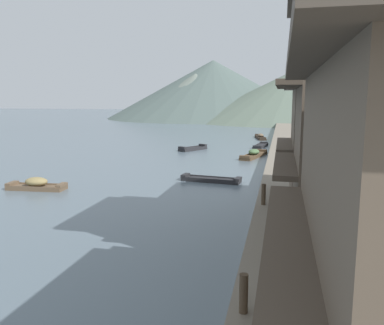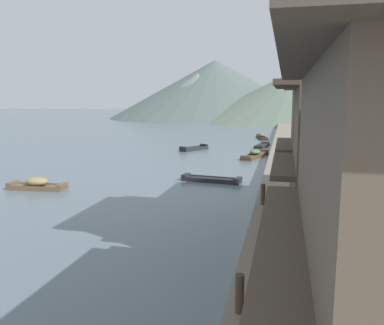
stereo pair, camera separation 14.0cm
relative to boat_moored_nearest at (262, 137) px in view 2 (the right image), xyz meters
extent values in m
cube|color=#33281E|center=(0.00, 0.00, -0.11)|extent=(1.99, 5.73, 0.24)
cube|color=#33281E|center=(-0.48, 2.63, 0.11)|extent=(0.94, 0.51, 0.21)
cube|color=#33281E|center=(0.48, -2.63, 0.11)|extent=(0.94, 0.51, 0.21)
cube|color=#33281E|center=(-0.44, -0.08, 0.04)|extent=(1.01, 5.08, 0.08)
cube|color=#33281E|center=(0.44, 0.08, 0.04)|extent=(1.01, 5.08, 0.08)
ellipsoid|color=brown|center=(0.00, 0.00, 0.25)|extent=(1.09, 1.38, 0.49)
cube|color=#232326|center=(-6.55, -14.64, -0.09)|extent=(2.73, 3.69, 0.28)
cube|color=#232326|center=(-5.72, -13.19, 0.18)|extent=(1.01, 0.79, 0.25)
cube|color=#232326|center=(-7.39, -16.09, 0.18)|extent=(1.01, 0.79, 0.25)
cube|color=#232326|center=(-6.98, -14.40, 0.09)|extent=(1.63, 2.77, 0.08)
cube|color=#232326|center=(-6.13, -14.89, 0.09)|extent=(1.63, 2.77, 0.08)
cube|color=brown|center=(0.38, -18.44, -0.11)|extent=(2.41, 5.58, 0.25)
cube|color=brown|center=(1.01, -15.93, 0.13)|extent=(1.05, 0.59, 0.22)
cube|color=brown|center=(-0.26, -20.95, 0.13)|extent=(1.05, 0.59, 0.22)
cube|color=brown|center=(-0.12, -18.32, 0.05)|extent=(1.30, 4.84, 0.08)
cube|color=brown|center=(0.87, -18.57, 0.05)|extent=(1.30, 4.84, 0.08)
ellipsoid|color=#4C6B42|center=(0.38, -18.44, 0.29)|extent=(1.30, 1.59, 0.55)
cube|color=brown|center=(-11.89, -35.48, -0.12)|extent=(3.69, 1.40, 0.22)
cube|color=brown|center=(-13.54, -35.60, 0.09)|extent=(0.44, 1.04, 0.20)
cube|color=brown|center=(-10.24, -35.35, 0.09)|extent=(0.44, 1.04, 0.20)
cube|color=brown|center=(-11.85, -36.00, 0.03)|extent=(3.11, 0.31, 0.08)
cube|color=brown|center=(-11.93, -34.95, 0.03)|extent=(3.11, 0.31, 0.08)
ellipsoid|color=olive|center=(-11.89, -35.48, 0.27)|extent=(1.50, 1.12, 0.56)
cube|color=#232326|center=(0.56, -9.84, -0.13)|extent=(1.65, 4.59, 0.20)
cube|color=#232326|center=(0.86, -7.77, 0.06)|extent=(0.96, 0.49, 0.18)
cube|color=#232326|center=(0.26, -11.91, 0.06)|extent=(0.96, 0.49, 0.18)
cube|color=#232326|center=(0.09, -9.77, 0.01)|extent=(0.64, 3.96, 0.08)
cube|color=#232326|center=(1.03, -9.91, 0.01)|extent=(0.64, 3.96, 0.08)
cube|color=#232326|center=(-1.68, -30.69, -0.13)|extent=(4.17, 1.60, 0.21)
cube|color=#232326|center=(-3.55, -30.44, 0.07)|extent=(0.49, 0.99, 0.19)
cube|color=#232326|center=(0.18, -30.95, 0.07)|extent=(0.49, 0.99, 0.19)
cube|color=#232326|center=(-1.75, -31.18, 0.02)|extent=(3.54, 0.56, 0.08)
cube|color=#232326|center=(-1.62, -30.21, 0.02)|extent=(3.54, 0.56, 0.08)
cube|color=#4D4135|center=(3.07, -50.86, 3.22)|extent=(0.70, 6.99, 0.16)
cube|color=#4D4135|center=(3.07, -43.58, 3.22)|extent=(0.70, 4.95, 0.16)
cube|color=#4D4135|center=(3.07, -43.58, 5.82)|extent=(0.70, 4.95, 0.16)
cube|color=brown|center=(5.58, -37.68, 3.22)|extent=(4.33, 5.33, 5.20)
cube|color=#4D4135|center=(3.07, -37.68, 3.22)|extent=(0.70, 5.33, 0.16)
cube|color=#3D3838|center=(5.58, -37.68, 5.94)|extent=(5.23, 6.23, 0.24)
cube|color=#3D3838|center=(5.58, -37.68, 6.41)|extent=(2.60, 6.23, 0.70)
cylinder|color=#473828|center=(2.22, -48.59, 1.07)|extent=(0.20, 0.20, 0.91)
cylinder|color=#473828|center=(2.22, -39.15, 1.10)|extent=(0.20, 0.20, 0.96)
cone|color=#5B6B5B|center=(5.85, 47.25, 6.17)|extent=(53.00, 53.00, 12.81)
cone|color=#4C5B56|center=(-17.15, 59.59, 8.10)|extent=(61.42, 61.42, 16.66)
cone|color=slate|center=(-20.76, 51.92, 5.99)|extent=(41.22, 41.22, 12.44)
camera|label=1|loc=(2.93, -56.92, 5.38)|focal=37.12mm
camera|label=2|loc=(3.06, -56.89, 5.38)|focal=37.12mm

